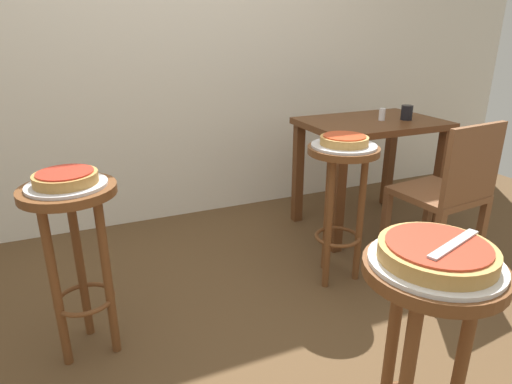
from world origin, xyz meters
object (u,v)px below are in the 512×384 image
Objects in this scene: pizza_middle at (66,178)px; pizza_foreground at (437,252)px; dining_table at (370,141)px; condiment_shaker at (382,114)px; pizza_leftside at (344,140)px; serving_plate_foreground at (435,262)px; stool_middle at (75,236)px; serving_plate_leftside at (344,146)px; serving_plate_middle at (67,185)px; stool_foreground at (424,332)px; cup_near_edge at (407,113)px; wooden_chair at (448,192)px; stool_leftside at (341,186)px; pizza_server_knife at (454,244)px.

pizza_foreground is at bearing -49.92° from pizza_middle.
dining_table is 11.49× the size of condiment_shaker.
pizza_foreground is 1.15m from pizza_leftside.
serving_plate_foreground is 0.45× the size of stool_middle.
serving_plate_foreground reaches higher than dining_table.
serving_plate_leftside reaches higher than dining_table.
serving_plate_middle is 1.27× the size of pizza_middle.
pizza_leftside is (1.27, 0.08, 0.24)m from stool_middle.
condiment_shaker is (1.06, 1.56, -0.00)m from pizza_foreground.
serving_plate_leftside is (0.44, 1.06, 0.21)m from stool_foreground.
cup_near_edge is at bearing 14.28° from pizza_middle.
serving_plate_middle and serving_plate_leftside have the same top height.
wooden_chair reaches higher than serving_plate_leftside.
pizza_leftside reaches higher than stool_middle.
pizza_leftside reaches higher than stool_leftside.
serving_plate_foreground is 1.94m from cup_near_edge.
stool_leftside is at bearing 3.46° from stool_middle.
serving_plate_foreground is at bearing -112.59° from pizza_leftside.
stool_foreground is 0.24m from pizza_foreground.
pizza_server_knife is (-0.41, -1.08, 0.03)m from pizza_leftside.
serving_plate_leftside is at bearing 3.46° from stool_middle.
wooden_chair is (1.03, 0.91, -0.28)m from serving_plate_foreground.
stool_middle is 0.84× the size of dining_table.
pizza_server_knife is (-1.03, -1.58, 0.03)m from condiment_shaker.
dining_table is 0.19m from condiment_shaker.
pizza_middle is 2.11m from cup_near_edge.
stool_middle is 1.93m from dining_table.
stool_middle is 3.19× the size of pizza_middle.
cup_near_edge reaches higher than condiment_shaker.
serving_plate_leftside is 0.66m from wooden_chair.
stool_foreground is 9.65× the size of condiment_shaker.
serving_plate_middle is 1.33m from pizza_server_knife.
serving_plate_middle is at bearing -176.54° from pizza_leftside.
pizza_leftside is (0.44, 1.06, 0.00)m from pizza_foreground.
stool_foreground is 1.38m from wooden_chair.
condiment_shaker is at bearing 16.73° from pizza_middle.
pizza_foreground is at bearing 0.00° from serving_plate_foreground.
pizza_server_knife reaches higher than stool_leftside.
serving_plate_middle is at bearing 130.08° from stool_foreground.
serving_plate_foreground is 1.51× the size of pizza_server_knife.
pizza_leftside is 1.16m from pizza_server_knife.
pizza_middle is 1.30m from stool_leftside.
serving_plate_middle is (-0.83, 0.99, 0.21)m from stool_foreground.
serving_plate_middle is at bearing -165.72° from cup_near_edge.
pizza_server_knife reaches higher than pizza_leftside.
serving_plate_middle is (-0.83, 0.99, 0.00)m from serving_plate_foreground.
cup_near_edge reaches higher than stool_foreground.
condiment_shaker reaches higher than pizza_server_knife.
cup_near_edge is (0.77, 0.44, 0.00)m from pizza_leftside.
serving_plate_foreground is at bearing -49.92° from pizza_middle.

